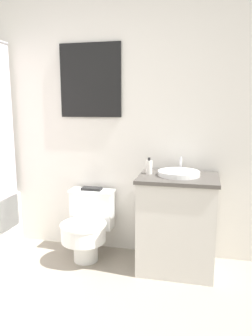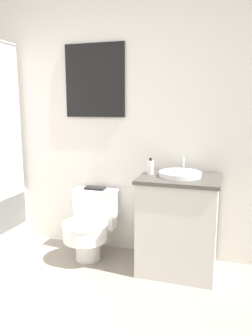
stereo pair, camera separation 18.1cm
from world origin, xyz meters
name	(u,v)px [view 1 (the left image)]	position (x,y,z in m)	size (l,w,h in m)	color
wall_back	(81,120)	(0.00, 2.17, 1.26)	(3.60, 0.07, 2.50)	silver
toilet	(87,225)	(0.15, 1.88, 0.32)	(0.42, 0.53, 0.62)	white
vanity	(177,223)	(0.97, 1.87, 0.41)	(0.66, 0.52, 0.82)	beige
sink	(179,173)	(0.97, 1.89, 0.84)	(0.35, 0.38, 0.13)	white
soap_bottle	(149,167)	(0.71, 1.90, 0.88)	(0.06, 0.06, 0.14)	silver
book_on_tank	(92,189)	(0.15, 2.01, 0.63)	(0.19, 0.09, 0.02)	black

